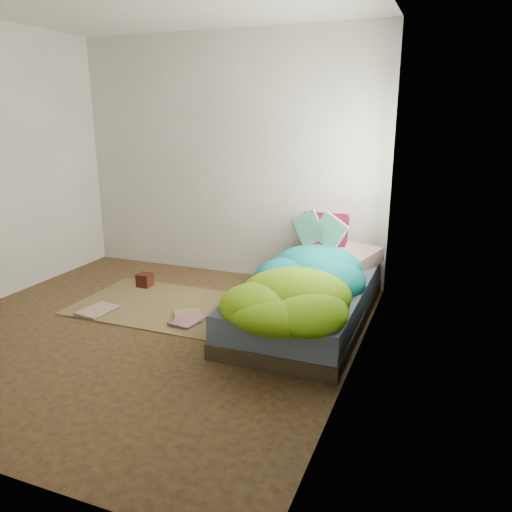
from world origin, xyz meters
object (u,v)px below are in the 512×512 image
Objects in this scene: bed at (307,302)px; open_book at (319,219)px; pillow_magenta at (325,236)px; wooden_box at (145,280)px; floor_book_b at (177,318)px; floor_book_a at (88,308)px.

open_book is (-0.03, 0.45, 0.65)m from bed.
wooden_box is (-1.74, -0.67, -0.48)m from pillow_magenta.
floor_book_b is (-1.06, -0.44, -0.14)m from bed.
bed is at bearing 29.05° from floor_book_b.
open_book is 1.57m from floor_book_b.
floor_book_b is at bearing -129.77° from pillow_magenta.
bed is 5.88× the size of floor_book_a.
open_book is 2.30m from floor_book_a.
bed is 2.03m from floor_book_a.
pillow_magenta is at bearing 21.05° from wooden_box.
open_book reaches higher than bed.
open_book is at bearing 33.83° from floor_book_a.
bed is 1.15m from floor_book_b.
wooden_box is 0.46× the size of floor_book_b.
floor_book_b is at bearing -40.45° from wooden_box.
pillow_magenta reaches higher than floor_book_a.
wooden_box is (-1.79, -0.24, -0.74)m from open_book.
floor_book_a is (-1.92, -0.98, -0.79)m from open_book.
floor_book_b is (0.77, -0.65, -0.05)m from wooden_box.
floor_book_a is at bearing -146.19° from pillow_magenta.
bed is at bearing -73.05° from open_book.
bed is 4.36× the size of open_book.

